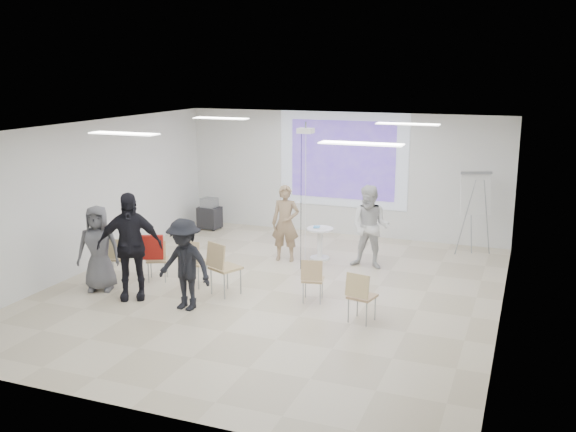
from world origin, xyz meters
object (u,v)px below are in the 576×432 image
(chair_left_mid, at_px, (157,257))
(audience_mid, at_px, (184,258))
(chair_center, at_px, (222,264))
(audience_left, at_px, (129,238))
(av_cart, at_px, (210,215))
(player_right, at_px, (370,223))
(chair_right_inner, at_px, (312,277))
(chair_left_inner, at_px, (192,259))
(audience_outer, at_px, (98,243))
(chair_far_left, at_px, (116,255))
(chair_right_far, at_px, (360,293))
(laptop, at_px, (194,260))
(flipchart_easel, at_px, (476,194))
(pedestal_table, at_px, (320,242))
(player_left, at_px, (285,218))

(chair_left_mid, height_order, audience_mid, audience_mid)
(chair_center, xyz_separation_m, audience_left, (-1.45, -0.70, 0.51))
(chair_left_mid, distance_m, av_cart, 4.19)
(player_right, bearing_deg, chair_right_inner, -98.23)
(chair_right_inner, bearing_deg, audience_left, -174.59)
(chair_left_inner, relative_size, audience_outer, 0.51)
(chair_center, distance_m, chair_right_inner, 1.66)
(chair_far_left, xyz_separation_m, chair_left_mid, (0.79, 0.21, -0.01))
(audience_mid, distance_m, av_cart, 5.64)
(chair_far_left, relative_size, chair_right_far, 0.99)
(chair_center, bearing_deg, chair_left_inner, -171.97)
(chair_center, relative_size, chair_right_far, 1.17)
(chair_left_inner, bearing_deg, audience_left, -130.97)
(chair_right_inner, bearing_deg, chair_far_left, 171.35)
(laptop, bearing_deg, flipchart_easel, -142.34)
(chair_left_inner, bearing_deg, chair_right_inner, -2.15)
(chair_left_inner, relative_size, flipchart_easel, 0.50)
(pedestal_table, xyz_separation_m, chair_left_inner, (-1.67, -2.55, 0.15))
(chair_far_left, bearing_deg, flipchart_easel, 19.49)
(player_left, bearing_deg, chair_right_inner, -68.47)
(player_left, height_order, laptop, player_left)
(player_left, bearing_deg, chair_left_inner, -124.46)
(av_cart, bearing_deg, audience_outer, -81.41)
(laptop, distance_m, flipchart_easel, 6.24)
(chair_left_inner, distance_m, audience_outer, 1.72)
(player_right, relative_size, audience_mid, 1.06)
(pedestal_table, relative_size, audience_left, 0.32)
(audience_mid, xyz_separation_m, flipchart_easel, (4.24, 5.15, 0.46))
(chair_right_inner, bearing_deg, laptop, 166.76)
(chair_far_left, bearing_deg, chair_center, -15.96)
(chair_far_left, distance_m, chair_right_far, 4.97)
(laptop, bearing_deg, chair_left_mid, 1.69)
(audience_outer, bearing_deg, chair_far_left, 74.30)
(chair_right_far, height_order, audience_outer, audience_outer)
(chair_center, bearing_deg, player_right, 75.45)
(chair_center, bearing_deg, chair_far_left, -156.75)
(player_left, relative_size, audience_left, 0.83)
(av_cart, bearing_deg, chair_center, -54.39)
(audience_outer, distance_m, flipchart_easel, 7.90)
(chair_center, bearing_deg, audience_outer, -142.28)
(chair_far_left, height_order, audience_mid, audience_mid)
(chair_left_mid, distance_m, flipchart_easel, 6.89)
(chair_center, xyz_separation_m, av_cart, (-2.54, 4.32, -0.22))
(chair_right_inner, distance_m, audience_outer, 3.98)
(chair_left_inner, bearing_deg, chair_left_mid, 174.47)
(audience_left, distance_m, audience_outer, 0.84)
(chair_left_inner, bearing_deg, chair_right_far, -12.46)
(pedestal_table, distance_m, flipchart_easel, 3.54)
(chair_far_left, bearing_deg, player_left, 28.09)
(av_cart, bearing_deg, flipchart_easel, 5.29)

